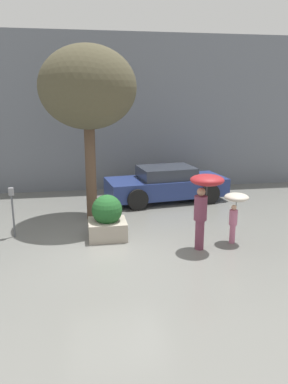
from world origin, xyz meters
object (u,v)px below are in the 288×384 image
(planter_box, at_px, (107,219))
(parked_car_near, at_px, (166,184))
(person_adult, at_px, (205,194))
(street_tree, at_px, (88,89))
(parking_meter, at_px, (12,202))
(person_child, at_px, (236,204))

(planter_box, distance_m, parked_car_near, 4.13)
(person_adult, bearing_deg, street_tree, 127.84)
(street_tree, bearing_deg, person_adult, -47.17)
(person_adult, relative_size, parking_meter, 1.38)
(person_child, relative_size, street_tree, 0.25)
(person_adult, relative_size, person_child, 1.44)
(planter_box, height_order, person_adult, person_adult)
(person_child, bearing_deg, parked_car_near, 66.55)
(person_child, height_order, parked_car_near, person_child)
(planter_box, relative_size, person_adult, 0.63)
(person_adult, distance_m, parking_meter, 5.00)
(person_adult, xyz_separation_m, street_tree, (-2.61, 2.82, 2.46))
(person_child, xyz_separation_m, street_tree, (-3.53, 2.54, 2.84))
(parked_car_near, bearing_deg, street_tree, 114.46)
(planter_box, relative_size, parking_meter, 0.87)
(person_child, height_order, street_tree, street_tree)
(street_tree, bearing_deg, parking_meter, -150.13)
(street_tree, bearing_deg, parked_car_near, 31.92)
(planter_box, xyz_separation_m, person_adult, (2.26, -1.11, 0.86))
(planter_box, bearing_deg, street_tree, 101.55)
(person_adult, height_order, parked_car_near, person_adult)
(planter_box, relative_size, parked_car_near, 0.27)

